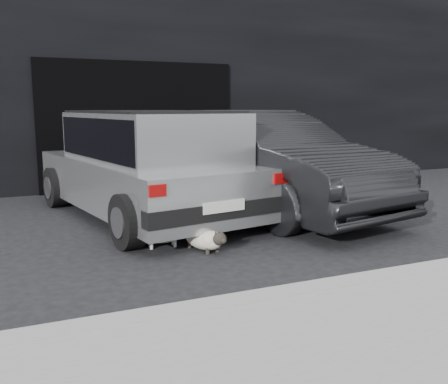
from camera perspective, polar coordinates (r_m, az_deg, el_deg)
name	(u,v)px	position (r m, az deg, el deg)	size (l,w,h in m)	color
ground	(142,239)	(6.56, -9.34, -5.33)	(80.00, 80.00, 0.00)	black
building_facade	(116,72)	(12.44, -12.21, 13.22)	(34.00, 4.00, 5.00)	black
garage_opening	(139,126)	(10.46, -9.72, 7.43)	(4.00, 0.10, 2.60)	black
curb	(324,290)	(4.66, 11.39, -10.92)	(18.00, 0.25, 0.12)	gray
sidewalk	(427,349)	(3.83, 22.17, -16.26)	(18.00, 2.20, 0.11)	gray
silver_hatchback	(147,160)	(7.68, -8.74, 3.65)	(2.79, 4.71, 1.63)	#A2A5A7
second_car	(260,161)	(8.11, 4.18, 3.53)	(1.73, 4.97, 1.64)	black
cat_siamese	(206,240)	(5.93, -2.05, -5.45)	(0.45, 0.83, 0.30)	beige
cat_white	(165,233)	(6.13, -6.77, -4.73)	(0.73, 0.28, 0.34)	white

